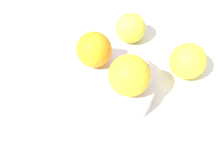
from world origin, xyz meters
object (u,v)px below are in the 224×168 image
at_px(orange_loose_0, 188,61).
at_px(orange_in_bowl_1, 129,76).
at_px(fruit_bowl, 112,86).
at_px(orange_loose_1, 131,28).
at_px(orange_in_bowl_0, 94,50).

bearing_deg(orange_loose_0, orange_in_bowl_1, -162.44).
bearing_deg(fruit_bowl, orange_loose_0, 4.98).
height_order(fruit_bowl, orange_in_bowl_1, orange_in_bowl_1).
xyz_separation_m(fruit_bowl, orange_loose_1, (0.08, 0.16, 0.02)).
bearing_deg(orange_loose_0, fruit_bowl, -175.02).
bearing_deg(fruit_bowl, orange_in_bowl_1, -50.32).
bearing_deg(orange_loose_1, fruit_bowl, -117.98).
bearing_deg(orange_loose_0, orange_loose_1, 123.50).
relative_size(orange_in_bowl_1, orange_loose_1, 1.07).
xyz_separation_m(orange_in_bowl_0, orange_in_bowl_1, (0.05, -0.09, 0.00)).
relative_size(orange_in_bowl_0, orange_loose_1, 0.99).
bearing_deg(orange_in_bowl_1, orange_in_bowl_0, 121.37).
distance_m(orange_in_bowl_0, orange_loose_0, 0.21).
bearing_deg(orange_in_bowl_0, orange_loose_1, 43.12).
distance_m(orange_loose_0, orange_loose_1, 0.17).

